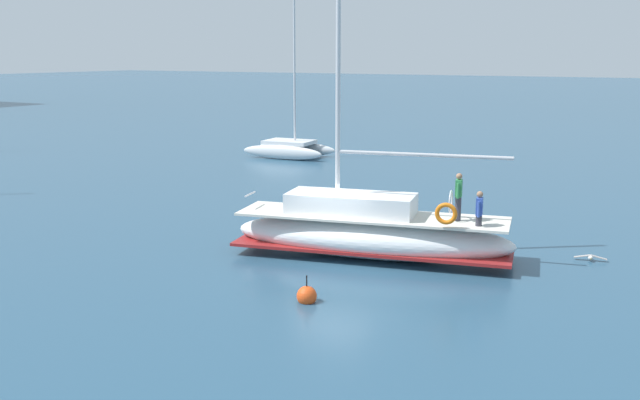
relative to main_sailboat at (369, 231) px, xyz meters
name	(u,v)px	position (x,y,z in m)	size (l,w,h in m)	color
ground_plane	(335,260)	(-0.90, 0.83, -0.91)	(400.00, 400.00, 0.00)	#284C66
main_sailboat	(369,231)	(0.00, 0.00, 0.00)	(4.39, 9.89, 13.32)	white
moored_catamaran	(289,147)	(19.33, 15.08, -0.22)	(3.23, 5.93, 10.20)	silver
seagull	(591,257)	(3.20, -6.71, -0.78)	(0.48, 1.06, 0.17)	silver
mooring_buoy	(307,296)	(-4.98, -0.44, -0.74)	(0.57, 0.57, 0.89)	#EA4C19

